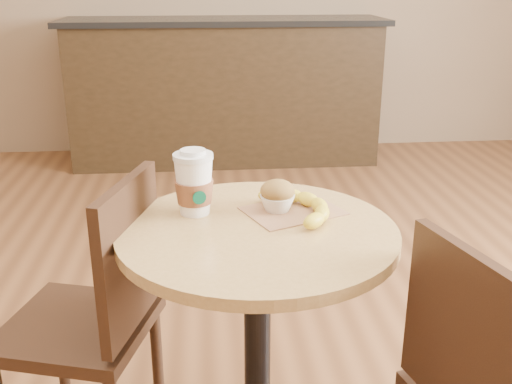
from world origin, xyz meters
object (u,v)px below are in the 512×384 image
(cafe_table, at_px, (257,306))
(muffin, at_px, (277,196))
(coffee_cup, at_px, (194,185))
(banana, at_px, (297,207))
(chair_left, at_px, (97,315))

(cafe_table, xyz_separation_m, muffin, (0.06, 0.11, 0.26))
(coffee_cup, height_order, muffin, coffee_cup)
(coffee_cup, distance_m, banana, 0.27)
(chair_left, height_order, muffin, chair_left)
(cafe_table, height_order, coffee_cup, coffee_cup)
(chair_left, xyz_separation_m, banana, (0.54, -0.01, 0.30))
(cafe_table, xyz_separation_m, chair_left, (-0.43, 0.09, -0.06))
(cafe_table, distance_m, coffee_cup, 0.35)
(banana, bearing_deg, coffee_cup, 153.30)
(cafe_table, xyz_separation_m, banana, (0.11, 0.08, 0.24))
(coffee_cup, bearing_deg, banana, -23.24)
(cafe_table, bearing_deg, muffin, 59.88)
(cafe_table, height_order, banana, banana)
(coffee_cup, bearing_deg, cafe_table, -51.68)
(cafe_table, xyz_separation_m, coffee_cup, (-0.15, 0.11, 0.30))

